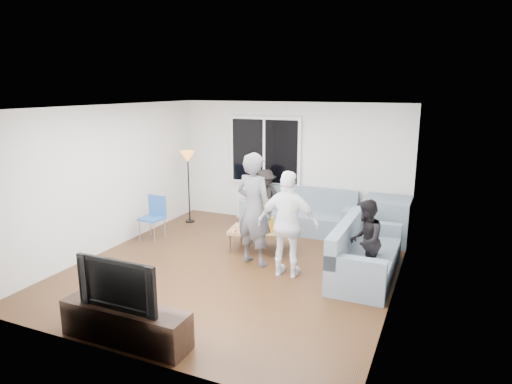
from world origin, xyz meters
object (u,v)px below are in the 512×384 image
at_px(sofa_back_section, 298,210).
at_px(player_left, 254,209).
at_px(television, 123,282).
at_px(floor_lamp, 189,187).
at_px(tv_console, 126,324).
at_px(sofa_right_section, 367,250).
at_px(player_right, 288,224).
at_px(spectator_right, 365,241).
at_px(side_chair, 152,219).
at_px(coffee_table, 260,240).
at_px(spectator_back, 266,198).

bearing_deg(sofa_back_section, player_left, -93.11).
bearing_deg(television, floor_lamp, 112.94).
bearing_deg(television, tv_console, 0.00).
distance_m(sofa_right_section, tv_console, 3.74).
distance_m(player_left, player_right, 0.73).
xyz_separation_m(spectator_right, tv_console, (-2.22, -2.83, -0.41)).
xyz_separation_m(side_chair, player_right, (2.94, -0.51, 0.40)).
bearing_deg(coffee_table, spectator_back, 108.93).
bearing_deg(spectator_right, tv_console, -39.86).
xyz_separation_m(player_left, tv_console, (-0.41, -2.76, -0.72)).
relative_size(player_left, spectator_right, 1.49).
distance_m(sofa_back_section, coffee_table, 1.45).
bearing_deg(tv_console, sofa_right_section, 53.66).
xyz_separation_m(side_chair, floor_lamp, (0.00, 1.35, 0.35)).
bearing_deg(spectator_right, spectator_back, -130.72).
bearing_deg(floor_lamp, television, -67.06).
bearing_deg(player_right, player_left, -21.88).
relative_size(sofa_right_section, tv_console, 1.25).
bearing_deg(television, sofa_right_section, 53.66).
relative_size(coffee_table, spectator_back, 0.90).
height_order(side_chair, player_right, player_right).
xyz_separation_m(floor_lamp, player_left, (2.27, -1.62, 0.16)).
bearing_deg(sofa_back_section, side_chair, -143.85).
xyz_separation_m(sofa_back_section, coffee_table, (-0.25, -1.41, -0.22)).
distance_m(sofa_back_section, side_chair, 2.94).
bearing_deg(spectator_back, sofa_right_section, -48.73).
relative_size(sofa_back_section, spectator_back, 1.89).
relative_size(coffee_table, side_chair, 1.28).
xyz_separation_m(side_chair, television, (1.85, -3.03, 0.31)).
height_order(sofa_right_section, tv_console, sofa_right_section).
distance_m(coffee_table, side_chair, 2.16).
height_order(floor_lamp, spectator_back, floor_lamp).
distance_m(coffee_table, tv_console, 3.37).
distance_m(spectator_back, television, 4.81).
bearing_deg(spectator_right, floor_lamp, -112.67).
bearing_deg(television, sofa_back_section, 83.77).
bearing_deg(spectator_back, spectator_right, -51.35).
relative_size(sofa_back_section, coffee_table, 2.09).
distance_m(floor_lamp, spectator_right, 4.36).
height_order(sofa_back_section, side_chair, side_chair).
height_order(spectator_right, television, spectator_right).
distance_m(sofa_back_section, player_right, 2.35).
bearing_deg(floor_lamp, sofa_back_section, 9.29).
height_order(player_left, spectator_back, player_left).
bearing_deg(television, spectator_back, 92.66).
bearing_deg(floor_lamp, player_right, -32.23).
relative_size(player_left, spectator_back, 1.55).
bearing_deg(side_chair, sofa_right_section, 2.84).
bearing_deg(spectator_back, coffee_table, -83.54).
relative_size(player_left, television, 1.79).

